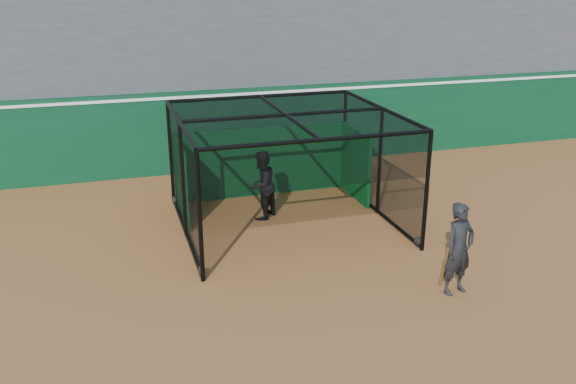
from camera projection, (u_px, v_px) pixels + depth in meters
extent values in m
plane|color=brown|center=(293.00, 299.00, 11.47)|extent=(120.00, 120.00, 0.00)
cube|color=#0B3D21|center=(210.00, 130.00, 18.70)|extent=(50.00, 0.45, 2.50)
cube|color=white|center=(208.00, 94.00, 18.33)|extent=(50.00, 0.50, 0.08)
cube|color=#4C4C4F|center=(187.00, 31.00, 21.30)|extent=(50.00, 7.85, 7.75)
cube|color=#07481B|center=(262.00, 161.00, 16.61)|extent=(4.76, 0.10, 1.90)
cylinder|color=black|center=(201.00, 271.00, 12.29)|extent=(0.08, 0.22, 0.22)
cylinder|color=black|center=(418.00, 242.00, 13.64)|extent=(0.08, 0.22, 0.22)
cylinder|color=black|center=(175.00, 200.00, 16.14)|extent=(0.08, 0.22, 0.22)
cylinder|color=black|center=(346.00, 183.00, 17.49)|extent=(0.08, 0.22, 0.22)
imported|color=black|center=(262.00, 185.00, 15.00)|extent=(1.06, 1.06, 1.73)
imported|color=black|center=(459.00, 249.00, 11.43)|extent=(0.75, 0.58, 1.81)
cylinder|color=#593819|center=(444.00, 267.00, 11.52)|extent=(0.15, 0.34, 0.88)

